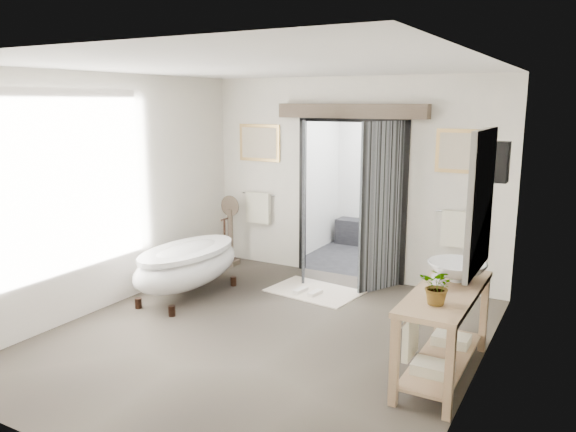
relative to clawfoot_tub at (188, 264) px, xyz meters
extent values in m
plane|color=#5C5448|center=(1.53, -0.62, -0.44)|extent=(5.00, 5.00, 0.00)
cube|color=silver|center=(1.53, -3.12, 1.01)|extent=(4.50, 0.02, 2.90)
cube|color=silver|center=(-0.72, -0.62, 1.01)|extent=(0.02, 5.00, 2.90)
cube|color=silver|center=(3.78, -0.62, 1.01)|extent=(0.02, 5.00, 2.90)
cube|color=silver|center=(0.00, 1.88, 1.01)|extent=(1.45, 0.02, 2.90)
cube|color=silver|center=(3.05, 1.88, 1.01)|extent=(1.45, 0.02, 2.90)
cube|color=silver|center=(1.53, 1.88, 2.16)|extent=(1.60, 0.02, 0.60)
cube|color=silver|center=(1.53, -0.62, 2.46)|extent=(4.50, 5.00, 0.02)
cube|color=silver|center=(-0.67, -1.22, 0.91)|extent=(0.02, 2.20, 2.70)
cube|color=gray|center=(3.75, -0.57, 1.26)|extent=(0.05, 0.95, 1.25)
cube|color=silver|center=(3.72, -0.57, 1.26)|extent=(0.01, 0.80, 1.10)
cube|color=black|center=(3.66, 0.93, 1.46)|extent=(0.20, 0.20, 0.45)
sphere|color=#FFCC8C|center=(3.66, 0.93, 1.46)|extent=(0.10, 0.10, 0.10)
cube|color=black|center=(1.53, 2.88, -0.44)|extent=(2.20, 2.00, 0.01)
cube|color=silver|center=(1.53, 2.88, 2.06)|extent=(2.20, 2.00, 0.02)
cube|color=white|center=(1.53, 3.88, 0.81)|extent=(2.20, 0.02, 2.50)
cube|color=white|center=(0.43, 2.88, 0.81)|extent=(0.02, 2.00, 2.50)
cube|color=white|center=(2.63, 2.88, 0.81)|extent=(0.02, 2.00, 2.50)
cube|color=black|center=(1.53, 3.70, -0.22)|extent=(2.00, 0.35, 0.45)
cylinder|color=silver|center=(1.13, 3.85, 1.16)|extent=(0.40, 0.03, 0.40)
cylinder|color=silver|center=(1.93, 3.85, 1.16)|extent=(0.40, 0.03, 0.40)
cube|color=black|center=(0.73, 1.88, 0.71)|extent=(0.07, 0.10, 2.30)
cube|color=black|center=(2.33, 1.88, 0.71)|extent=(0.07, 0.10, 2.30)
cube|color=black|center=(1.53, 1.88, 1.86)|extent=(1.67, 0.10, 0.07)
cube|color=black|center=(0.93, 1.53, 0.71)|extent=(0.40, 0.73, 2.30)
cube|color=black|center=(2.13, 1.53, 0.71)|extent=(0.40, 0.73, 2.30)
cube|color=brown|center=(1.53, 1.78, 1.98)|extent=(2.20, 0.20, 0.20)
cube|color=tan|center=(-0.02, 1.86, 1.48)|extent=(0.72, 0.03, 0.57)
cube|color=beige|center=(-0.02, 1.85, 1.48)|extent=(0.62, 0.01, 0.47)
cube|color=tan|center=(3.08, 1.86, 1.48)|extent=(0.72, 0.03, 0.57)
cube|color=beige|center=(3.08, 1.85, 1.48)|extent=(0.62, 0.01, 0.47)
cylinder|color=silver|center=(-0.02, 1.82, 0.68)|extent=(0.60, 0.02, 0.02)
cube|color=beige|center=(-0.02, 1.80, 0.46)|extent=(0.42, 0.08, 0.48)
cylinder|color=silver|center=(3.08, 1.82, 0.68)|extent=(0.60, 0.02, 0.02)
cube|color=beige|center=(3.08, 1.80, 0.46)|extent=(0.42, 0.08, 0.48)
cylinder|color=black|center=(-0.27, -0.65, -0.38)|extent=(0.09, 0.09, 0.13)
cylinder|color=black|center=(0.27, -0.65, -0.38)|extent=(0.09, 0.09, 0.13)
cylinder|color=black|center=(-0.27, 0.65, -0.38)|extent=(0.09, 0.09, 0.13)
cylinder|color=black|center=(0.27, 0.65, -0.38)|extent=(0.09, 0.09, 0.13)
ellipsoid|color=white|center=(0.00, 0.00, -0.02)|extent=(0.83, 1.85, 0.59)
cylinder|color=black|center=(0.00, 0.85, 0.34)|extent=(0.03, 0.03, 0.24)
cube|color=#A77D5B|center=(3.27, -1.31, -0.02)|extent=(0.07, 0.07, 0.85)
cube|color=#A77D5B|center=(3.73, -1.31, -0.02)|extent=(0.07, 0.07, 0.85)
cube|color=#A77D5B|center=(3.27, 0.17, -0.02)|extent=(0.07, 0.07, 0.85)
cube|color=#A77D5B|center=(3.73, 0.17, -0.02)|extent=(0.07, 0.07, 0.85)
cube|color=#A77D5B|center=(3.50, -0.57, 0.38)|extent=(0.55, 1.60, 0.05)
cube|color=#A77D5B|center=(3.50, -0.57, -0.28)|extent=(0.45, 1.50, 0.03)
cylinder|color=silver|center=(3.23, -0.57, 0.16)|extent=(0.02, 1.40, 0.02)
cube|color=beige|center=(3.23, -0.72, -0.04)|extent=(0.06, 0.34, 0.42)
cube|color=beige|center=(3.50, -0.92, -0.22)|extent=(0.35, 0.25, 0.10)
cube|color=beige|center=(3.50, -0.22, -0.22)|extent=(0.35, 0.25, 0.10)
cube|color=brown|center=(-0.36, 1.50, -0.40)|extent=(0.21, 0.21, 0.08)
cylinder|color=brown|center=(-0.36, 1.50, 0.04)|extent=(0.09, 0.09, 0.82)
cylinder|color=silver|center=(-0.36, 1.52, 0.51)|extent=(0.29, 0.02, 0.29)
cylinder|color=brown|center=(-0.36, 1.50, 0.51)|extent=(0.33, 0.01, 0.33)
cube|color=silver|center=(1.39, 0.98, -0.43)|extent=(1.29, 0.94, 0.01)
cube|color=silver|center=(1.24, 0.84, -0.40)|extent=(0.13, 0.25, 0.05)
cube|color=silver|center=(1.46, 0.84, -0.40)|extent=(0.13, 0.25, 0.05)
imported|color=white|center=(3.53, -0.27, 0.50)|extent=(0.67, 0.67, 0.19)
imported|color=gray|center=(3.53, -0.98, 0.57)|extent=(0.34, 0.31, 0.33)
imported|color=gray|center=(3.43, -0.56, 0.51)|extent=(0.12, 0.12, 0.21)
imported|color=gray|center=(3.46, 0.01, 0.49)|extent=(0.15, 0.15, 0.16)
camera|label=1|loc=(4.62, -5.58, 2.11)|focal=35.00mm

